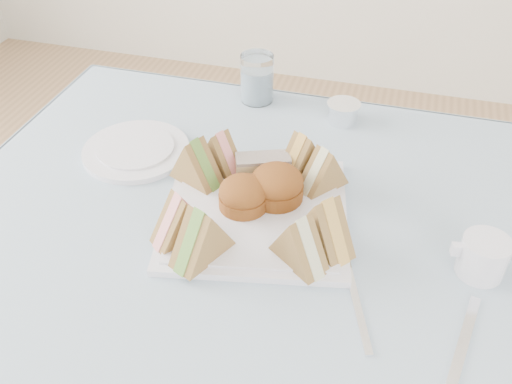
# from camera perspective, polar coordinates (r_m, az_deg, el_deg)

# --- Properties ---
(tablecloth) EXTENTS (1.02, 1.02, 0.01)m
(tablecloth) POSITION_cam_1_polar(r_m,az_deg,el_deg) (0.88, -2.60, -6.23)
(tablecloth) COLOR #9BB3CC
(tablecloth) RESTS_ON table
(serving_plate) EXTENTS (0.35, 0.35, 0.01)m
(serving_plate) POSITION_cam_1_polar(r_m,az_deg,el_deg) (0.93, 0.00, -2.10)
(serving_plate) COLOR silver
(serving_plate) RESTS_ON tablecloth
(sandwich_fl_a) EXTENTS (0.09, 0.10, 0.08)m
(sandwich_fl_a) POSITION_cam_1_polar(r_m,az_deg,el_deg) (0.86, -7.54, -2.42)
(sandwich_fl_a) COLOR olive
(sandwich_fl_a) RESTS_ON serving_plate
(sandwich_fl_b) EXTENTS (0.08, 0.11, 0.09)m
(sandwich_fl_b) POSITION_cam_1_polar(r_m,az_deg,el_deg) (0.83, -5.49, -4.12)
(sandwich_fl_b) COLOR olive
(sandwich_fl_b) RESTS_ON serving_plate
(sandwich_fr_a) EXTENTS (0.11, 0.10, 0.09)m
(sandwich_fr_a) POSITION_cam_1_polar(r_m,az_deg,el_deg) (0.85, 6.94, -3.03)
(sandwich_fr_a) COLOR olive
(sandwich_fr_a) RESTS_ON serving_plate
(sandwich_fr_b) EXTENTS (0.10, 0.09, 0.08)m
(sandwich_fr_b) POSITION_cam_1_polar(r_m,az_deg,el_deg) (0.82, 4.37, -4.81)
(sandwich_fr_b) COLOR olive
(sandwich_fr_b) RESTS_ON serving_plate
(sandwich_bl_a) EXTENTS (0.11, 0.08, 0.08)m
(sandwich_bl_a) POSITION_cam_1_polar(r_m,az_deg,el_deg) (0.97, -6.05, 3.14)
(sandwich_bl_a) COLOR olive
(sandwich_bl_a) RESTS_ON serving_plate
(sandwich_bl_b) EXTENTS (0.10, 0.08, 0.08)m
(sandwich_bl_b) POSITION_cam_1_polar(r_m,az_deg,el_deg) (1.00, -3.59, 4.13)
(sandwich_bl_b) COLOR olive
(sandwich_bl_b) RESTS_ON serving_plate
(sandwich_br_a) EXTENTS (0.09, 0.09, 0.08)m
(sandwich_br_a) POSITION_cam_1_polar(r_m,az_deg,el_deg) (0.96, 6.77, 2.39)
(sandwich_br_a) COLOR olive
(sandwich_br_a) RESTS_ON serving_plate
(sandwich_br_b) EXTENTS (0.08, 0.10, 0.08)m
(sandwich_br_b) POSITION_cam_1_polar(r_m,az_deg,el_deg) (0.99, 4.59, 3.82)
(sandwich_br_b) COLOR olive
(sandwich_br_b) RESTS_ON serving_plate
(scone_left) EXTENTS (0.09, 0.09, 0.05)m
(scone_left) POSITION_cam_1_polar(r_m,az_deg,el_deg) (0.92, -1.28, -0.25)
(scone_left) COLOR brown
(scone_left) RESTS_ON serving_plate
(scone_right) EXTENTS (0.12, 0.12, 0.06)m
(scone_right) POSITION_cam_1_polar(r_m,az_deg,el_deg) (0.93, 2.08, 0.72)
(scone_right) COLOR brown
(scone_right) RESTS_ON serving_plate
(pastry_slice) EXTENTS (0.10, 0.07, 0.04)m
(pastry_slice) POSITION_cam_1_polar(r_m,az_deg,el_deg) (0.98, 0.71, 2.52)
(pastry_slice) COLOR #D6C08A
(pastry_slice) RESTS_ON serving_plate
(side_plate) EXTENTS (0.21, 0.21, 0.01)m
(side_plate) POSITION_cam_1_polar(r_m,az_deg,el_deg) (1.10, -11.90, 4.08)
(side_plate) COLOR silver
(side_plate) RESTS_ON tablecloth
(water_glass) EXTENTS (0.09, 0.09, 0.10)m
(water_glass) POSITION_cam_1_polar(r_m,az_deg,el_deg) (1.22, 0.10, 11.31)
(water_glass) COLOR white
(water_glass) RESTS_ON tablecloth
(tea_strainer) EXTENTS (0.08, 0.08, 0.04)m
(tea_strainer) POSITION_cam_1_polar(r_m,az_deg,el_deg) (1.17, 8.70, 7.78)
(tea_strainer) COLOR white
(tea_strainer) RESTS_ON tablecloth
(knife) EXTENTS (0.05, 0.18, 0.00)m
(knife) POSITION_cam_1_polar(r_m,az_deg,el_deg) (0.81, 19.97, -14.18)
(knife) COLOR white
(knife) RESTS_ON tablecloth
(fork) EXTENTS (0.07, 0.18, 0.00)m
(fork) POSITION_cam_1_polar(r_m,az_deg,el_deg) (0.82, 9.91, -10.46)
(fork) COLOR white
(fork) RESTS_ON tablecloth
(creamer_jug) EXTENTS (0.08, 0.08, 0.06)m
(creamer_jug) POSITION_cam_1_polar(r_m,az_deg,el_deg) (0.89, 21.77, -6.03)
(creamer_jug) COLOR silver
(creamer_jug) RESTS_ON tablecloth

